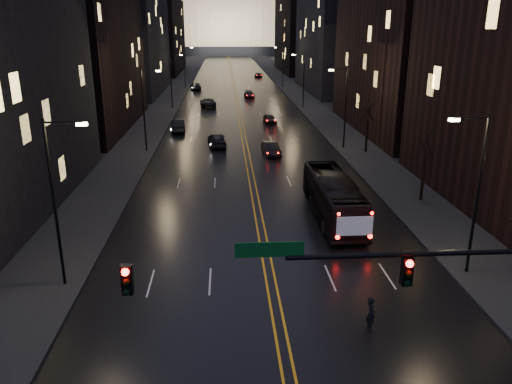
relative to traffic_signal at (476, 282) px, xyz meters
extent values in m
cube|color=black|center=(-5.91, 130.00, -5.09)|extent=(20.00, 320.00, 0.02)
cube|color=black|center=(-19.91, 130.00, -5.02)|extent=(8.00, 320.00, 0.16)
cube|color=black|center=(8.09, 130.00, -5.02)|extent=(8.00, 320.00, 0.16)
cube|color=orange|center=(-5.91, 130.00, -5.08)|extent=(0.62, 320.00, 0.01)
cube|color=black|center=(-26.91, 54.00, 8.90)|extent=(12.00, 30.00, 28.00)
cube|color=black|center=(-26.91, 92.00, 4.90)|extent=(12.00, 34.00, 20.00)
cube|color=black|center=(-26.91, 140.00, 6.90)|extent=(12.00, 40.00, 24.00)
cube|color=black|center=(15.09, 92.00, 7.90)|extent=(12.00, 34.00, 26.00)
cube|color=black|center=(15.09, 140.00, 5.90)|extent=(12.00, 40.00, 22.00)
cube|color=black|center=(-5.91, 250.00, -3.10)|extent=(90.00, 50.00, 4.00)
cube|color=#F4D28D|center=(-5.91, 250.00, 10.90)|extent=(80.00, 36.00, 24.00)
cylinder|color=black|center=(-0.41, 0.00, 1.10)|extent=(12.00, 0.18, 0.18)
cube|color=black|center=(-11.41, 0.00, 0.50)|extent=(0.35, 0.30, 1.00)
cube|color=black|center=(-2.41, 0.00, 0.50)|extent=(0.35, 0.30, 1.00)
sphere|color=#FF0705|center=(-11.41, -0.18, 0.85)|extent=(0.24, 0.24, 0.24)
sphere|color=#FF0705|center=(-2.41, -0.18, 0.85)|extent=(0.24, 0.24, 0.24)
cube|color=#053F14|center=(-6.91, 0.00, 1.40)|extent=(2.20, 0.06, 0.50)
cylinder|color=black|center=(5.09, 10.00, -0.60)|extent=(0.16, 0.16, 9.00)
cylinder|color=black|center=(4.19, 10.00, 3.70)|extent=(1.80, 0.10, 0.10)
cube|color=#FFE399|center=(3.29, 10.00, 3.60)|extent=(0.50, 0.25, 0.15)
cylinder|color=black|center=(-16.91, 10.00, -0.60)|extent=(0.16, 0.16, 9.00)
cylinder|color=black|center=(-16.01, 10.00, 3.70)|extent=(1.80, 0.10, 0.10)
cube|color=#FFE399|center=(-15.11, 10.00, 3.60)|extent=(0.50, 0.25, 0.15)
cylinder|color=black|center=(5.09, 40.00, -0.60)|extent=(0.16, 0.16, 9.00)
cylinder|color=black|center=(4.19, 40.00, 3.70)|extent=(1.80, 0.10, 0.10)
cube|color=#FFE399|center=(3.29, 40.00, 3.60)|extent=(0.50, 0.25, 0.15)
cylinder|color=black|center=(-16.91, 40.00, -0.60)|extent=(0.16, 0.16, 9.00)
cylinder|color=black|center=(-16.01, 40.00, 3.70)|extent=(1.80, 0.10, 0.10)
cube|color=#FFE399|center=(-15.11, 40.00, 3.60)|extent=(0.50, 0.25, 0.15)
cylinder|color=black|center=(5.09, 70.00, -0.60)|extent=(0.16, 0.16, 9.00)
cylinder|color=black|center=(4.19, 70.00, 3.70)|extent=(1.80, 0.10, 0.10)
cube|color=#FFE399|center=(3.29, 70.00, 3.60)|extent=(0.50, 0.25, 0.15)
cylinder|color=black|center=(-16.91, 70.00, -0.60)|extent=(0.16, 0.16, 9.00)
cylinder|color=black|center=(-16.01, 70.00, 3.70)|extent=(1.80, 0.10, 0.10)
cube|color=#FFE399|center=(-15.11, 70.00, 3.60)|extent=(0.50, 0.25, 0.15)
cylinder|color=black|center=(5.09, 100.00, -0.60)|extent=(0.16, 0.16, 9.00)
cylinder|color=black|center=(4.19, 100.00, 3.70)|extent=(1.80, 0.10, 0.10)
cube|color=#FFE399|center=(3.29, 100.00, 3.60)|extent=(0.50, 0.25, 0.15)
cylinder|color=black|center=(-16.91, 100.00, -0.60)|extent=(0.16, 0.16, 9.00)
cylinder|color=black|center=(-16.01, 100.00, 3.70)|extent=(1.80, 0.10, 0.10)
cube|color=#FFE399|center=(-15.11, 100.00, 3.60)|extent=(0.50, 0.25, 0.15)
cylinder|color=black|center=(7.09, 22.00, -3.35)|extent=(0.24, 0.24, 3.50)
cylinder|color=black|center=(7.09, 38.00, -3.35)|extent=(0.24, 0.24, 3.50)
imported|color=black|center=(-0.58, 19.00, -3.56)|extent=(2.61, 11.11, 3.09)
imported|color=black|center=(-9.18, 42.09, -4.29)|extent=(2.39, 4.97, 1.63)
imported|color=black|center=(-14.41, 50.98, -4.29)|extent=(2.31, 5.13, 1.64)
imported|color=black|center=(-11.03, 72.13, -4.35)|extent=(2.97, 5.59, 1.50)
imported|color=black|center=(-14.41, 96.51, -4.33)|extent=(2.87, 5.55, 1.54)
imported|color=black|center=(-3.34, 37.66, -4.42)|extent=(1.98, 4.32, 1.37)
imported|color=black|center=(-1.82, 56.15, -4.46)|extent=(1.93, 3.94, 1.29)
imported|color=black|center=(-3.41, 82.68, -4.46)|extent=(2.06, 4.54, 1.29)
imported|color=black|center=(1.14, 123.24, -4.50)|extent=(2.45, 4.56, 1.22)
imported|color=black|center=(-1.81, 5.00, -4.27)|extent=(0.43, 0.63, 1.67)
camera|label=1|loc=(-8.24, -14.24, 8.07)|focal=35.00mm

